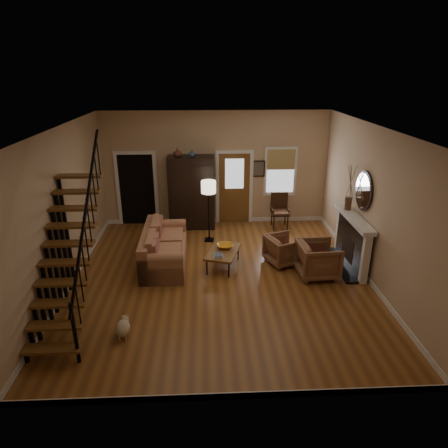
{
  "coord_description": "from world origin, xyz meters",
  "views": [
    {
      "loc": [
        -0.29,
        -7.85,
        4.41
      ],
      "look_at": [
        0.1,
        0.4,
        1.15
      ],
      "focal_mm": 32.0,
      "sensor_mm": 36.0,
      "label": 1
    }
  ],
  "objects_px": {
    "armoire": "(192,193)",
    "armchair_left": "(318,260)",
    "side_chair": "(280,211)",
    "floor_lamp": "(209,212)",
    "coffee_table": "(223,259)",
    "armchair_right": "(284,250)",
    "sofa": "(164,247)"
  },
  "relations": [
    {
      "from": "side_chair",
      "to": "coffee_table",
      "type": "bearing_deg",
      "value": -126.45
    },
    {
      "from": "armchair_left",
      "to": "floor_lamp",
      "type": "bearing_deg",
      "value": 45.89
    },
    {
      "from": "sofa",
      "to": "armoire",
      "type": "bearing_deg",
      "value": 74.74
    },
    {
      "from": "sofa",
      "to": "armchair_left",
      "type": "distance_m",
      "value": 3.57
    },
    {
      "from": "coffee_table",
      "to": "side_chair",
      "type": "bearing_deg",
      "value": 53.55
    },
    {
      "from": "side_chair",
      "to": "armchair_right",
      "type": "bearing_deg",
      "value": -97.87
    },
    {
      "from": "floor_lamp",
      "to": "armoire",
      "type": "bearing_deg",
      "value": 114.72
    },
    {
      "from": "sofa",
      "to": "coffee_table",
      "type": "height_order",
      "value": "sofa"
    },
    {
      "from": "armoire",
      "to": "armchair_left",
      "type": "bearing_deg",
      "value": -47.21
    },
    {
      "from": "coffee_table",
      "to": "side_chair",
      "type": "relative_size",
      "value": 1.07
    },
    {
      "from": "armoire",
      "to": "sofa",
      "type": "bearing_deg",
      "value": -104.4
    },
    {
      "from": "armchair_left",
      "to": "side_chair",
      "type": "bearing_deg",
      "value": 3.17
    },
    {
      "from": "coffee_table",
      "to": "armchair_right",
      "type": "relative_size",
      "value": 1.44
    },
    {
      "from": "coffee_table",
      "to": "armoire",
      "type": "bearing_deg",
      "value": 106.93
    },
    {
      "from": "armchair_right",
      "to": "armoire",
      "type": "bearing_deg",
      "value": 20.48
    },
    {
      "from": "armchair_left",
      "to": "armoire",
      "type": "bearing_deg",
      "value": 39.44
    },
    {
      "from": "side_chair",
      "to": "sofa",
      "type": "bearing_deg",
      "value": -145.86
    },
    {
      "from": "floor_lamp",
      "to": "armchair_left",
      "type": "bearing_deg",
      "value": -40.77
    },
    {
      "from": "coffee_table",
      "to": "sofa",
      "type": "bearing_deg",
      "value": 169.75
    },
    {
      "from": "side_chair",
      "to": "floor_lamp",
      "type": "bearing_deg",
      "value": -157.86
    },
    {
      "from": "floor_lamp",
      "to": "side_chair",
      "type": "xyz_separation_m",
      "value": [
        2.07,
        0.84,
        -0.33
      ]
    },
    {
      "from": "coffee_table",
      "to": "armchair_right",
      "type": "bearing_deg",
      "value": 4.96
    },
    {
      "from": "armoire",
      "to": "coffee_table",
      "type": "bearing_deg",
      "value": -73.07
    },
    {
      "from": "armoire",
      "to": "coffee_table",
      "type": "distance_m",
      "value": 2.83
    },
    {
      "from": "armoire",
      "to": "floor_lamp",
      "type": "xyz_separation_m",
      "value": [
        0.48,
        -1.04,
        -0.21
      ]
    },
    {
      "from": "armoire",
      "to": "side_chair",
      "type": "relative_size",
      "value": 2.06
    },
    {
      "from": "armoire",
      "to": "armchair_right",
      "type": "height_order",
      "value": "armoire"
    },
    {
      "from": "armchair_right",
      "to": "floor_lamp",
      "type": "relative_size",
      "value": 0.45
    },
    {
      "from": "sofa",
      "to": "armchair_left",
      "type": "bearing_deg",
      "value": -13.45
    },
    {
      "from": "floor_lamp",
      "to": "side_chair",
      "type": "distance_m",
      "value": 2.26
    },
    {
      "from": "armchair_right",
      "to": "coffee_table",
      "type": "bearing_deg",
      "value": 73.16
    },
    {
      "from": "armoire",
      "to": "sofa",
      "type": "xyz_separation_m",
      "value": [
        -0.6,
        -2.34,
        -0.63
      ]
    }
  ]
}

